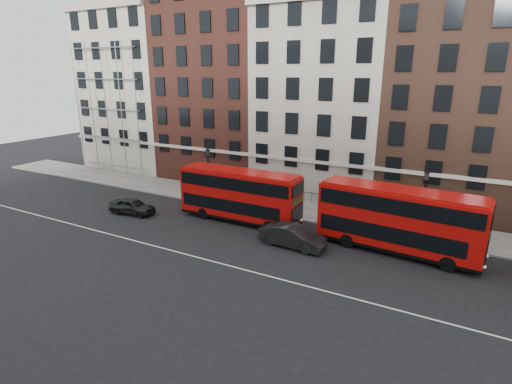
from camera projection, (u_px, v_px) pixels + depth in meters
The scene contains 12 objects.
ground at pixel (236, 252), 28.45m from camera, with size 120.00×120.00×0.00m, color black.
pavement at pixel (295, 209), 37.25m from camera, with size 80.00×5.00×0.15m, color gray.
kerb at pixel (284, 217), 35.15m from camera, with size 80.00×0.30×0.16m, color gray.
road_centre_line at pixel (221, 263), 26.77m from camera, with size 70.00×0.12×0.01m, color white.
building_terrace at pixel (324, 93), 40.64m from camera, with size 64.00×11.95×22.00m.
bus_b at pixel (239, 194), 33.77m from camera, with size 10.65×2.60×4.47m.
bus_c at pixel (398, 219), 27.82m from camera, with size 11.33×3.56×4.68m.
car_rear at pixel (132, 206), 35.94m from camera, with size 1.72×4.26×1.45m, color black.
car_front at pixel (293, 236), 29.18m from camera, with size 1.72×4.95×1.63m, color black.
lamp_post_left at pixel (208, 172), 38.27m from camera, with size 0.44×0.44×5.33m.
lamp_post_right at pixel (423, 201), 29.82m from camera, with size 0.44×0.44×5.33m.
iron_railings at pixel (304, 197), 38.93m from camera, with size 6.60×0.06×1.00m, color black, non-canonical shape.
Camera 1 is at (13.67, -22.14, 12.36)m, focal length 28.00 mm.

